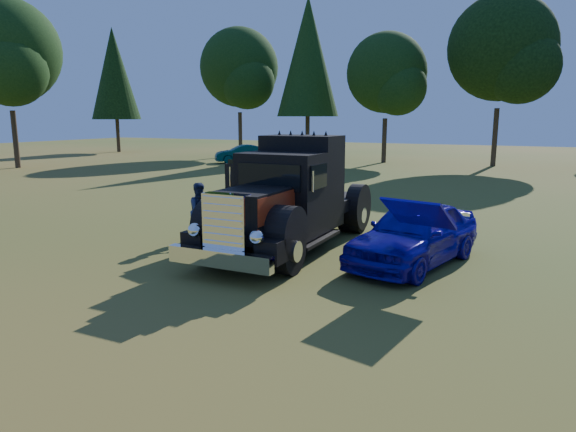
{
  "coord_description": "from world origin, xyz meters",
  "views": [
    {
      "loc": [
        6.92,
        -10.16,
        3.48
      ],
      "look_at": [
        1.37,
        1.25,
        1.04
      ],
      "focal_mm": 32.0,
      "sensor_mm": 36.0,
      "label": 1
    }
  ],
  "objects_px": {
    "spectator_far": "(201,211)",
    "hotrod_coupe": "(414,233)",
    "spectator_near": "(238,212)",
    "distant_teal_car": "(242,154)",
    "diamond_t_truck": "(288,202)"
  },
  "relations": [
    {
      "from": "distant_teal_car",
      "to": "hotrod_coupe",
      "type": "bearing_deg",
      "value": -0.78
    },
    {
      "from": "diamond_t_truck",
      "to": "hotrod_coupe",
      "type": "xyz_separation_m",
      "value": [
        3.37,
        -0.01,
        -0.52
      ]
    },
    {
      "from": "diamond_t_truck",
      "to": "distant_teal_car",
      "type": "distance_m",
      "value": 26.97
    },
    {
      "from": "spectator_near",
      "to": "distant_teal_car",
      "type": "relative_size",
      "value": 0.39
    },
    {
      "from": "hotrod_coupe",
      "to": "distant_teal_car",
      "type": "relative_size",
      "value": 1.12
    },
    {
      "from": "distant_teal_car",
      "to": "spectator_far",
      "type": "bearing_deg",
      "value": -11.56
    },
    {
      "from": "diamond_t_truck",
      "to": "distant_teal_car",
      "type": "relative_size",
      "value": 1.7
    },
    {
      "from": "spectator_near",
      "to": "spectator_far",
      "type": "bearing_deg",
      "value": 118.5
    },
    {
      "from": "spectator_near",
      "to": "distant_teal_car",
      "type": "bearing_deg",
      "value": 34.08
    },
    {
      "from": "spectator_near",
      "to": "distant_teal_car",
      "type": "xyz_separation_m",
      "value": [
        -13.16,
        22.21,
        -0.13
      ]
    },
    {
      "from": "diamond_t_truck",
      "to": "spectator_far",
      "type": "xyz_separation_m",
      "value": [
        -2.7,
        -0.18,
        -0.45
      ]
    },
    {
      "from": "hotrod_coupe",
      "to": "spectator_far",
      "type": "relative_size",
      "value": 2.83
    },
    {
      "from": "spectator_far",
      "to": "diamond_t_truck",
      "type": "bearing_deg",
      "value": -64.54
    },
    {
      "from": "diamond_t_truck",
      "to": "spectator_near",
      "type": "relative_size",
      "value": 4.34
    },
    {
      "from": "spectator_far",
      "to": "hotrod_coupe",
      "type": "bearing_deg",
      "value": -66.73
    }
  ]
}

